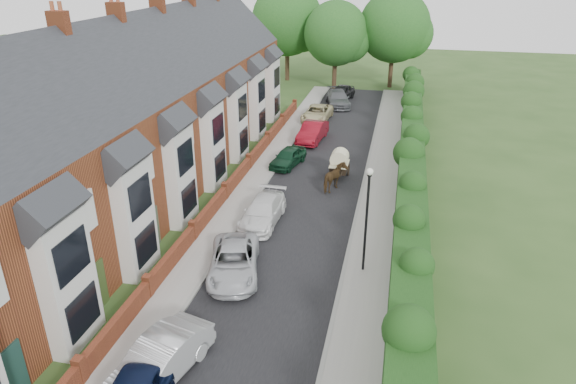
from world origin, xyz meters
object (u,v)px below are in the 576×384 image
at_px(car_red, 313,132).
at_px(horse_cart, 339,162).
at_px(car_black, 341,93).
at_px(car_silver_b, 234,262).
at_px(lamppost, 367,208).
at_px(horse, 335,178).
at_px(car_grey, 338,99).
at_px(car_white, 263,212).
at_px(car_green, 288,157).
at_px(car_beige, 317,113).
at_px(car_silver_a, 159,361).

xyz_separation_m(car_red, horse_cart, (3.02, -6.93, 0.37)).
relative_size(car_black, horse_cart, 1.64).
bearing_deg(car_silver_b, horse_cart, 61.33).
xyz_separation_m(lamppost, car_red, (-5.57, 17.80, -2.56)).
bearing_deg(car_black, horse, -70.06).
relative_size(car_red, car_grey, 0.90).
relative_size(car_white, horse, 2.27).
distance_m(lamppost, car_white, 7.35).
distance_m(car_white, car_green, 8.55).
height_order(car_red, car_grey, car_red).
distance_m(car_beige, horse_cart, 13.04).
distance_m(car_green, car_grey, 16.61).
bearing_deg(horse_cart, car_red, 113.55).
distance_m(car_beige, car_black, 7.69).
height_order(car_red, horse, horse).
height_order(car_silver_b, car_red, car_red).
relative_size(lamppost, car_black, 1.16).
distance_m(car_white, car_red, 14.13).
height_order(car_green, car_beige, car_beige).
bearing_deg(car_silver_b, lamppost, 0.43).
bearing_deg(car_red, lamppost, -67.02).
xyz_separation_m(car_silver_a, car_beige, (0.08, 31.60, -0.09)).
height_order(horse, horse_cart, horse_cart).
distance_m(lamppost, car_silver_a, 10.61).
distance_m(lamppost, horse_cart, 11.38).
height_order(car_silver_b, car_green, car_silver_b).
xyz_separation_m(car_silver_a, horse, (3.69, 16.92, 0.09)).
relative_size(car_grey, horse_cart, 1.85).
distance_m(car_white, car_beige, 19.73).
bearing_deg(car_silver_b, horse, 58.44).
distance_m(car_silver_b, car_green, 13.71).
bearing_deg(car_silver_a, horse, 92.31).
bearing_deg(lamppost, horse_cart, 103.19).
relative_size(lamppost, car_white, 1.14).
bearing_deg(car_silver_a, car_black, 102.79).
xyz_separation_m(car_green, car_grey, (1.29, 16.56, 0.09)).
distance_m(car_grey, car_black, 2.24).
bearing_deg(car_silver_b, car_green, 78.10).
bearing_deg(car_black, car_silver_a, -78.15).
xyz_separation_m(car_green, horse_cart, (3.74, -1.33, 0.48)).
bearing_deg(car_green, car_beige, 102.31).
relative_size(lamppost, car_grey, 1.04).
distance_m(car_beige, car_grey, 5.49).
bearing_deg(car_white, car_red, 90.56).
relative_size(car_white, car_grey, 0.91).
height_order(lamppost, car_white, lamppost).
height_order(car_white, car_green, car_white).
bearing_deg(horse, car_beige, -57.64).
height_order(car_green, car_grey, car_grey).
distance_m(car_red, car_black, 13.21).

